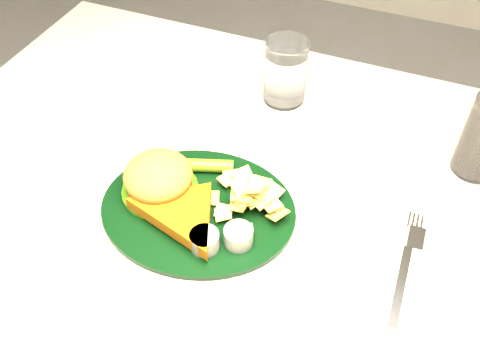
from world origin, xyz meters
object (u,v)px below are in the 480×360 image
Objects in this scene: table at (263,321)px; water_glass at (285,72)px; dinner_plate at (197,197)px; fork_napkin at (402,279)px.

table is 0.50m from water_glass.
water_glass is at bearing 104.58° from table.
dinner_plate is 1.68× the size of fork_napkin.
water_glass is at bearing 75.17° from dinner_plate.
fork_napkin is at bearing -11.06° from dinner_plate.
fork_napkin is at bearing -48.91° from water_glass.
table is 0.44m from fork_napkin.
water_glass is at bearing 129.87° from fork_napkin.
table is 4.18× the size of dinner_plate.
fork_napkin is at bearing -19.35° from table.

